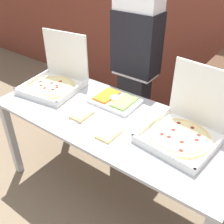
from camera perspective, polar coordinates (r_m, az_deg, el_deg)
ground_plane at (r=2.59m, az=0.00°, el=-16.61°), size 16.00×16.00×0.00m
brick_wall_behind at (r=3.24m, az=19.50°, el=21.51°), size 10.00×0.06×2.80m
buffet_table at (r=2.08m, az=0.00°, el=-3.67°), size 1.92×0.81×0.84m
pizza_box_far_right at (r=2.45m, az=-12.16°, el=7.05°), size 0.53×0.55×0.46m
pizza_box_near_left at (r=1.85m, az=15.70°, el=-3.11°), size 0.52×0.53×0.47m
paper_plate_front_center at (r=1.83m, az=-0.78°, el=-4.91°), size 0.25×0.25×0.03m
paper_plate_front_right at (r=2.03m, az=-6.61°, el=-0.65°), size 0.20×0.20×0.03m
veggie_tray at (r=2.18m, az=0.71°, el=2.56°), size 0.39×0.29×0.05m
person_server_vest at (r=2.53m, az=5.20°, el=11.35°), size 0.42×0.24×1.82m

